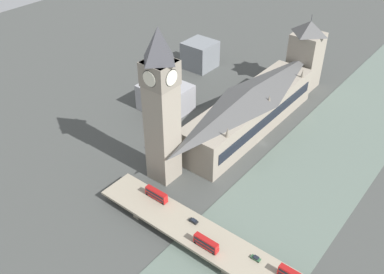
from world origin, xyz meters
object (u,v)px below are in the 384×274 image
victoria_tower (306,55)px  double_decker_bus_mid (206,243)px  road_bridge (235,257)px  car_northbound_tail (194,221)px  clock_tower (161,104)px  car_northbound_mid (256,258)px  parliament_hall (251,109)px  double_decker_bus_lead (156,194)px

victoria_tower → double_decker_bus_mid: 155.88m
road_bridge → car_northbound_tail: (23.20, -3.38, 1.65)m
clock_tower → car_northbound_mid: clock_tower is taller
parliament_hall → car_northbound_mid: parliament_hall is taller
road_bridge → double_decker_bus_mid: (11.10, 4.07, 3.55)m
clock_tower → car_northbound_tail: clock_tower is taller
clock_tower → road_bridge: clock_tower is taller
victoria_tower → car_northbound_mid: victoria_tower is taller
double_decker_bus_mid → car_northbound_mid: (-18.31, -7.20, -1.92)m
double_decker_bus_mid → car_northbound_tail: size_ratio=2.75×
road_bridge → car_northbound_tail: 23.50m
victoria_tower → road_bridge: bearing=107.4°
road_bridge → car_northbound_tail: size_ratio=33.98×
double_decker_bus_lead → double_decker_bus_mid: size_ratio=1.05×
victoria_tower → double_decker_bus_mid: bearing=103.0°
road_bridge → double_decker_bus_mid: bearing=20.1°
road_bridge → car_northbound_mid: 8.03m
car_northbound_mid → road_bridge: bearing=23.5°
parliament_hall → victoria_tower: 64.36m
victoria_tower → car_northbound_tail: victoria_tower is taller
car_northbound_tail → double_decker_bus_mid: bearing=148.4°
car_northbound_mid → car_northbound_tail: 30.42m
parliament_hall → victoria_tower: victoria_tower is taller
clock_tower → road_bridge: (-56.36, 22.51, -37.07)m
double_decker_bus_lead → road_bridge: bearing=174.6°
parliament_hall → clock_tower: clock_tower is taller
road_bridge → car_northbound_mid: size_ratio=34.29×
victoria_tower → road_bridge: (-46.09, 147.11, -18.35)m
victoria_tower → car_northbound_tail: size_ratio=12.24×
road_bridge → double_decker_bus_mid: 12.34m
victoria_tower → road_bridge: size_ratio=0.36×
victoria_tower → car_northbound_mid: (-53.30, 143.98, -16.73)m
victoria_tower → double_decker_bus_mid: size_ratio=4.45×
parliament_hall → road_bridge: (-46.03, 83.41, -9.16)m
double_decker_bus_lead → parliament_hall: bearing=-89.1°
parliament_hall → car_northbound_tail: parliament_hall is taller
parliament_hall → double_decker_bus_lead: (-1.22, 79.15, -5.63)m
clock_tower → car_northbound_tail: size_ratio=19.22×
parliament_hall → double_decker_bus_mid: parliament_hall is taller
parliament_hall → clock_tower: bearing=80.4°
victoria_tower → road_bridge: victoria_tower is taller
road_bridge → double_decker_bus_lead: (44.81, -4.26, 3.53)m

